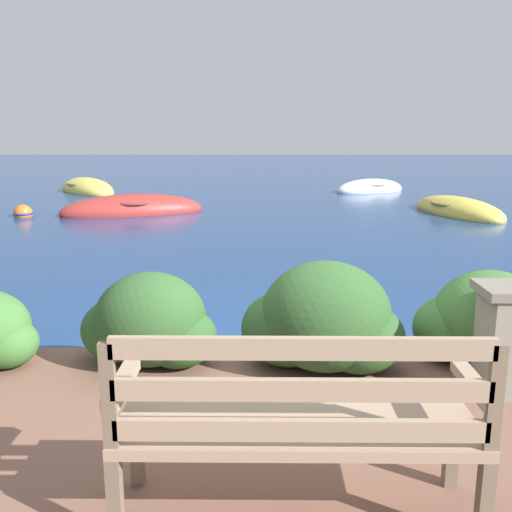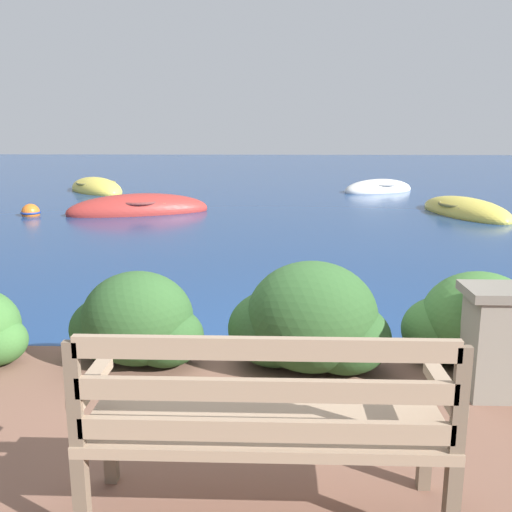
# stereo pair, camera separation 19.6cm
# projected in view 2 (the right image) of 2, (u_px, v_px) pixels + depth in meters

# --- Properties ---
(ground_plane) EXTENTS (80.00, 80.00, 0.00)m
(ground_plane) POSITION_uv_depth(u_px,v_px,m) (251.00, 374.00, 4.60)
(ground_plane) COLOR navy
(park_bench) EXTENTS (1.61, 0.48, 0.93)m
(park_bench) POSITION_uv_depth(u_px,v_px,m) (265.00, 421.00, 2.45)
(park_bench) COLOR brown
(park_bench) RESTS_ON patio_terrace
(hedge_clump_centre) EXTENTS (1.03, 0.74, 0.70)m
(hedge_clump_centre) POSITION_uv_depth(u_px,v_px,m) (136.00, 324.00, 4.22)
(hedge_clump_centre) COLOR #284C23
(hedge_clump_centre) RESTS_ON patio_terrace
(hedge_clump_right) EXTENTS (1.18, 0.85, 0.80)m
(hedge_clump_right) POSITION_uv_depth(u_px,v_px,m) (309.00, 323.00, 4.10)
(hedge_clump_right) COLOR #284C23
(hedge_clump_right) RESTS_ON patio_terrace
(hedge_clump_far_right) EXTENTS (1.04, 0.75, 0.71)m
(hedge_clump_far_right) POSITION_uv_depth(u_px,v_px,m) (476.00, 325.00, 4.18)
(hedge_clump_far_right) COLOR #38662D
(hedge_clump_far_right) RESTS_ON patio_terrace
(rowboat_nearest) EXTENTS (3.46, 2.17, 0.81)m
(rowboat_nearest) POSITION_uv_depth(u_px,v_px,m) (139.00, 210.00, 13.35)
(rowboat_nearest) COLOR #9E2D28
(rowboat_nearest) RESTS_ON ground_plane
(rowboat_mid) EXTENTS (1.93, 3.35, 0.67)m
(rowboat_mid) POSITION_uv_depth(u_px,v_px,m) (465.00, 212.00, 13.20)
(rowboat_mid) COLOR #DBC64C
(rowboat_mid) RESTS_ON ground_plane
(rowboat_far) EXTENTS (2.80, 3.16, 0.78)m
(rowboat_far) POSITION_uv_depth(u_px,v_px,m) (96.00, 189.00, 17.99)
(rowboat_far) COLOR #DBC64C
(rowboat_far) RESTS_ON ground_plane
(rowboat_outer) EXTENTS (2.68, 2.12, 0.69)m
(rowboat_outer) POSITION_uv_depth(u_px,v_px,m) (378.00, 190.00, 17.93)
(rowboat_outer) COLOR silver
(rowboat_outer) RESTS_ON ground_plane
(mooring_buoy) EXTENTS (0.45, 0.45, 0.40)m
(mooring_buoy) POSITION_uv_depth(u_px,v_px,m) (31.00, 213.00, 12.97)
(mooring_buoy) COLOR orange
(mooring_buoy) RESTS_ON ground_plane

